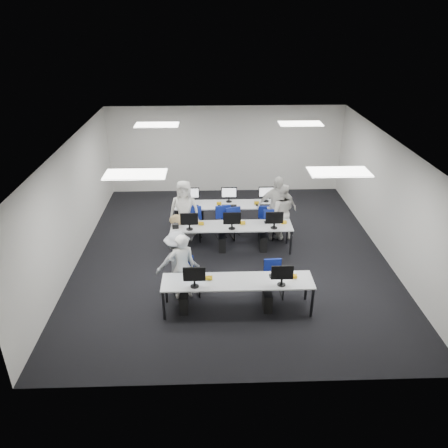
{
  "coord_description": "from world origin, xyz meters",
  "views": [
    {
      "loc": [
        -0.55,
        -10.08,
        5.89
      ],
      "look_at": [
        -0.21,
        -0.24,
        1.0
      ],
      "focal_mm": 35.0,
      "sensor_mm": 36.0,
      "label": 1
    }
  ],
  "objects_px": {
    "photographer": "(178,263)",
    "chair_1": "(273,285)",
    "chair_2": "(191,230)",
    "chair_5": "(194,225)",
    "chair_4": "(265,228)",
    "student_1": "(281,211)",
    "chair_7": "(269,227)",
    "chair_3": "(225,229)",
    "desk_mid": "(232,227)",
    "chair_6": "(231,224)",
    "student_0": "(182,266)",
    "student_2": "(184,210)",
    "desk_front": "(238,283)",
    "student_3": "(277,208)",
    "chair_0": "(188,284)"
  },
  "relations": [
    {
      "from": "desk_front",
      "to": "photographer",
      "type": "relative_size",
      "value": 2.07
    },
    {
      "from": "chair_4",
      "to": "student_0",
      "type": "relative_size",
      "value": 0.56
    },
    {
      "from": "student_1",
      "to": "student_3",
      "type": "distance_m",
      "value": 0.17
    },
    {
      "from": "chair_0",
      "to": "student_2",
      "type": "height_order",
      "value": "student_2"
    },
    {
      "from": "chair_3",
      "to": "student_3",
      "type": "relative_size",
      "value": 0.51
    },
    {
      "from": "chair_4",
      "to": "chair_3",
      "type": "bearing_deg",
      "value": -175.82
    },
    {
      "from": "chair_6",
      "to": "student_0",
      "type": "height_order",
      "value": "student_0"
    },
    {
      "from": "chair_4",
      "to": "student_1",
      "type": "distance_m",
      "value": 0.66
    },
    {
      "from": "chair_3",
      "to": "chair_6",
      "type": "bearing_deg",
      "value": 44.42
    },
    {
      "from": "desk_front",
      "to": "student_1",
      "type": "bearing_deg",
      "value": 66.94
    },
    {
      "from": "student_1",
      "to": "chair_4",
      "type": "bearing_deg",
      "value": 9.86
    },
    {
      "from": "desk_front",
      "to": "chair_3",
      "type": "xyz_separation_m",
      "value": [
        -0.15,
        3.26,
        -0.39
      ]
    },
    {
      "from": "chair_2",
      "to": "chair_5",
      "type": "distance_m",
      "value": 0.31
    },
    {
      "from": "photographer",
      "to": "chair_1",
      "type": "bearing_deg",
      "value": 165.68
    },
    {
      "from": "student_0",
      "to": "student_2",
      "type": "relative_size",
      "value": 0.93
    },
    {
      "from": "chair_4",
      "to": "desk_mid",
      "type": "bearing_deg",
      "value": -142.45
    },
    {
      "from": "student_0",
      "to": "photographer",
      "type": "xyz_separation_m",
      "value": [
        -0.1,
        0.19,
        -0.02
      ]
    },
    {
      "from": "student_2",
      "to": "chair_7",
      "type": "bearing_deg",
      "value": 6.1
    },
    {
      "from": "chair_6",
      "to": "chair_3",
      "type": "bearing_deg",
      "value": -138.48
    },
    {
      "from": "student_1",
      "to": "student_0",
      "type": "bearing_deg",
      "value": 52.85
    },
    {
      "from": "chair_7",
      "to": "chair_1",
      "type": "bearing_deg",
      "value": -99.99
    },
    {
      "from": "student_0",
      "to": "student_3",
      "type": "xyz_separation_m",
      "value": [
        2.48,
        2.8,
        0.12
      ]
    },
    {
      "from": "student_2",
      "to": "chair_4",
      "type": "bearing_deg",
      "value": 4.67
    },
    {
      "from": "chair_4",
      "to": "student_0",
      "type": "height_order",
      "value": "student_0"
    },
    {
      "from": "chair_4",
      "to": "student_1",
      "type": "xyz_separation_m",
      "value": [
        0.41,
        0.03,
        0.52
      ]
    },
    {
      "from": "desk_mid",
      "to": "student_3",
      "type": "height_order",
      "value": "student_3"
    },
    {
      "from": "chair_2",
      "to": "chair_6",
      "type": "bearing_deg",
      "value": 7.53
    },
    {
      "from": "chair_0",
      "to": "chair_6",
      "type": "distance_m",
      "value": 3.16
    },
    {
      "from": "chair_4",
      "to": "student_0",
      "type": "xyz_separation_m",
      "value": [
        -2.19,
        -2.77,
        0.51
      ]
    },
    {
      "from": "student_1",
      "to": "chair_5",
      "type": "bearing_deg",
      "value": 0.14
    },
    {
      "from": "chair_6",
      "to": "student_0",
      "type": "relative_size",
      "value": 0.57
    },
    {
      "from": "student_3",
      "to": "photographer",
      "type": "xyz_separation_m",
      "value": [
        -2.58,
        -2.6,
        -0.14
      ]
    },
    {
      "from": "chair_3",
      "to": "chair_2",
      "type": "bearing_deg",
      "value": 167.35
    },
    {
      "from": "student_2",
      "to": "student_3",
      "type": "relative_size",
      "value": 0.94
    },
    {
      "from": "desk_front",
      "to": "chair_1",
      "type": "relative_size",
      "value": 3.78
    },
    {
      "from": "chair_0",
      "to": "chair_5",
      "type": "bearing_deg",
      "value": 68.15
    },
    {
      "from": "chair_6",
      "to": "student_3",
      "type": "xyz_separation_m",
      "value": [
        1.26,
        -0.25,
        0.63
      ]
    },
    {
      "from": "student_1",
      "to": "student_3",
      "type": "xyz_separation_m",
      "value": [
        -0.12,
        -0.01,
        0.11
      ]
    },
    {
      "from": "student_0",
      "to": "student_1",
      "type": "xyz_separation_m",
      "value": [
        2.6,
        2.8,
        0.01
      ]
    },
    {
      "from": "photographer",
      "to": "desk_front",
      "type": "bearing_deg",
      "value": 142.83
    },
    {
      "from": "chair_7",
      "to": "student_3",
      "type": "relative_size",
      "value": 0.51
    },
    {
      "from": "desk_mid",
      "to": "student_2",
      "type": "xyz_separation_m",
      "value": [
        -1.27,
        0.75,
        0.17
      ]
    },
    {
      "from": "chair_1",
      "to": "desk_mid",
      "type": "bearing_deg",
      "value": 108.42
    },
    {
      "from": "desk_mid",
      "to": "chair_5",
      "type": "xyz_separation_m",
      "value": [
        -1.04,
        0.95,
        -0.37
      ]
    },
    {
      "from": "desk_front",
      "to": "student_1",
      "type": "distance_m",
      "value": 3.6
    },
    {
      "from": "chair_3",
      "to": "chair_6",
      "type": "relative_size",
      "value": 1.02
    },
    {
      "from": "chair_2",
      "to": "photographer",
      "type": "xyz_separation_m",
      "value": [
        -0.2,
        -2.54,
        0.47
      ]
    },
    {
      "from": "chair_7",
      "to": "chair_2",
      "type": "bearing_deg",
      "value": 177.78
    },
    {
      "from": "chair_2",
      "to": "chair_7",
      "type": "distance_m",
      "value": 2.2
    },
    {
      "from": "desk_mid",
      "to": "chair_2",
      "type": "height_order",
      "value": "chair_2"
    }
  ]
}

